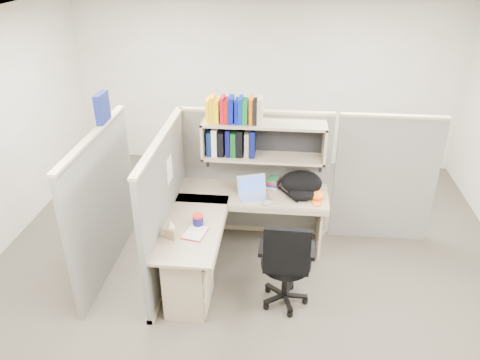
# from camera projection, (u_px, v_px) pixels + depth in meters

# --- Properties ---
(ground) EXTENTS (6.00, 6.00, 0.00)m
(ground) POSITION_uv_depth(u_px,v_px,m) (248.00, 273.00, 5.32)
(ground) COLOR #3B352D
(ground) RESTS_ON ground
(room_shell) EXTENTS (6.00, 6.00, 6.00)m
(room_shell) POSITION_uv_depth(u_px,v_px,m) (250.00, 142.00, 4.56)
(room_shell) COLOR #BCB6AA
(room_shell) RESTS_ON ground
(cubicle) EXTENTS (3.79, 1.84, 1.95)m
(cubicle) POSITION_uv_depth(u_px,v_px,m) (221.00, 182.00, 5.33)
(cubicle) COLOR slate
(cubicle) RESTS_ON ground
(desk) EXTENTS (1.74, 1.75, 0.73)m
(desk) POSITION_uv_depth(u_px,v_px,m) (208.00, 255.00, 4.90)
(desk) COLOR gray
(desk) RESTS_ON ground
(laptop) EXTENTS (0.43, 0.43, 0.24)m
(laptop) POSITION_uv_depth(u_px,v_px,m) (254.00, 189.00, 5.31)
(laptop) COLOR silver
(laptop) RESTS_ON desk
(backpack) EXTENTS (0.57, 0.50, 0.28)m
(backpack) POSITION_uv_depth(u_px,v_px,m) (302.00, 185.00, 5.34)
(backpack) COLOR black
(backpack) RESTS_ON desk
(orange_cap) EXTENTS (0.18, 0.21, 0.10)m
(orange_cap) POSITION_uv_depth(u_px,v_px,m) (317.00, 195.00, 5.33)
(orange_cap) COLOR orange
(orange_cap) RESTS_ON desk
(snack_canister) EXTENTS (0.12, 0.12, 0.11)m
(snack_canister) POSITION_uv_depth(u_px,v_px,m) (198.00, 220.00, 4.85)
(snack_canister) COLOR #13105E
(snack_canister) RESTS_ON desk
(tissue_box) EXTENTS (0.14, 0.14, 0.18)m
(tissue_box) POSITION_uv_depth(u_px,v_px,m) (171.00, 229.00, 4.64)
(tissue_box) COLOR #A3855C
(tissue_box) RESTS_ON desk
(mouse) EXTENTS (0.10, 0.07, 0.03)m
(mouse) POSITION_uv_depth(u_px,v_px,m) (265.00, 203.00, 5.23)
(mouse) COLOR #7D9CB2
(mouse) RESTS_ON desk
(paper_cup) EXTENTS (0.08, 0.08, 0.09)m
(paper_cup) POSITION_uv_depth(u_px,v_px,m) (256.00, 182.00, 5.61)
(paper_cup) COLOR white
(paper_cup) RESTS_ON desk
(book_stack) EXTENTS (0.20, 0.24, 0.10)m
(book_stack) POSITION_uv_depth(u_px,v_px,m) (273.00, 182.00, 5.61)
(book_stack) COLOR gray
(book_stack) RESTS_ON desk
(loose_paper) EXTENTS (0.24, 0.30, 0.00)m
(loose_paper) POSITION_uv_depth(u_px,v_px,m) (195.00, 232.00, 4.75)
(loose_paper) COLOR silver
(loose_paper) RESTS_ON desk
(task_chair) EXTENTS (0.55, 0.51, 1.06)m
(task_chair) POSITION_uv_depth(u_px,v_px,m) (285.00, 276.00, 4.69)
(task_chair) COLOR black
(task_chair) RESTS_ON ground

